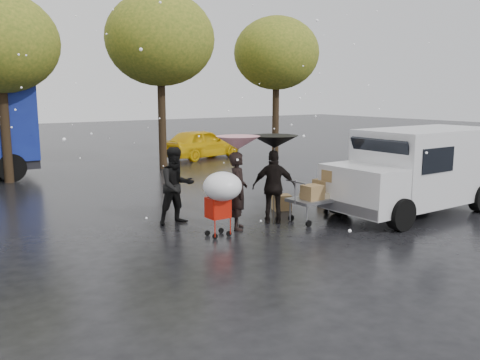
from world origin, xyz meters
TOP-DOWN VIEW (x-y plane):
  - ground at (0.00, 0.00)m, footprint 90.00×90.00m
  - person_pink at (-0.36, 0.31)m, footprint 0.72×0.79m
  - person_middle at (-1.29, 1.56)m, footprint 0.93×0.74m
  - person_black at (0.66, 0.27)m, footprint 1.10×0.97m
  - umbrella_pink at (-0.36, 0.31)m, footprint 1.01×1.01m
  - umbrella_black at (0.66, 0.27)m, footprint 1.13×1.13m
  - vendor_cart at (1.79, -0.19)m, footprint 1.52×0.80m
  - shopping_cart at (-1.07, -0.10)m, footprint 0.84×0.84m
  - white_van at (4.44, -1.00)m, footprint 4.91×2.18m
  - box_ground_near at (1.70, 1.23)m, footprint 0.56×0.51m
  - box_ground_far at (3.31, 1.10)m, footprint 0.50×0.40m
  - yellow_taxi at (5.46, 11.90)m, footprint 4.41×2.54m
  - tree_row at (-0.47, 10.00)m, footprint 21.60×4.40m

SIDE VIEW (x-z plane):
  - ground at x=0.00m, z-range 0.00..0.00m
  - box_ground_far at x=3.31m, z-range 0.00..0.38m
  - box_ground_near at x=1.70m, z-range 0.00..0.42m
  - yellow_taxi at x=5.46m, z-range 0.00..1.41m
  - vendor_cart at x=1.79m, z-range 0.09..1.36m
  - person_black at x=0.66m, z-range 0.00..1.78m
  - person_pink at x=-0.36m, z-range 0.00..1.80m
  - person_middle at x=-1.29m, z-range 0.00..1.86m
  - shopping_cart at x=-1.07m, z-range 0.33..1.80m
  - white_van at x=4.44m, z-range 0.06..2.26m
  - umbrella_black at x=0.66m, z-range 0.91..3.05m
  - umbrella_pink at x=-0.36m, z-range 0.93..3.09m
  - tree_row at x=-0.47m, z-range 1.46..8.58m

